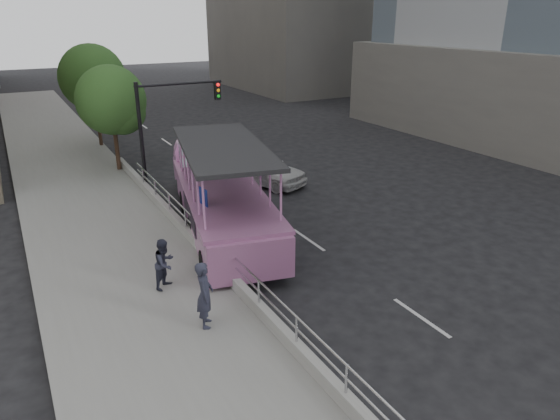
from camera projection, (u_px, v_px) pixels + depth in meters
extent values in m
plane|color=black|center=(350.00, 294.00, 15.30)|extent=(160.00, 160.00, 0.00)
cube|color=gray|center=(95.00, 217.00, 20.77)|extent=(5.50, 80.00, 0.30)
cube|color=#A7A7A2|center=(230.00, 277.00, 15.34)|extent=(0.24, 30.00, 0.36)
cylinder|color=silver|center=(347.00, 379.00, 10.26)|extent=(0.07, 0.07, 0.70)
cylinder|color=silver|center=(297.00, 329.00, 11.89)|extent=(0.07, 0.07, 0.70)
cylinder|color=silver|center=(259.00, 291.00, 13.52)|extent=(0.07, 0.07, 0.70)
cylinder|color=silver|center=(229.00, 261.00, 15.14)|extent=(0.07, 0.07, 0.70)
cylinder|color=silver|center=(205.00, 238.00, 16.77)|extent=(0.07, 0.07, 0.70)
cylinder|color=silver|center=(186.00, 218.00, 18.40)|extent=(0.07, 0.07, 0.70)
cylinder|color=silver|center=(169.00, 201.00, 20.02)|extent=(0.07, 0.07, 0.70)
cylinder|color=silver|center=(155.00, 187.00, 21.65)|extent=(0.07, 0.07, 0.70)
cylinder|color=silver|center=(143.00, 175.00, 23.28)|extent=(0.07, 0.07, 0.70)
cylinder|color=silver|center=(229.00, 261.00, 15.14)|extent=(0.06, 22.00, 0.06)
cylinder|color=silver|center=(229.00, 252.00, 15.02)|extent=(0.06, 22.00, 0.06)
cylinder|color=black|center=(207.00, 264.00, 16.11)|extent=(0.57, 1.02, 0.96)
cylinder|color=black|center=(276.00, 255.00, 16.73)|extent=(0.57, 1.02, 0.96)
cylinder|color=black|center=(194.00, 229.00, 18.78)|extent=(0.57, 1.02, 0.96)
cylinder|color=black|center=(255.00, 222.00, 19.40)|extent=(0.57, 1.02, 0.96)
cylinder|color=black|center=(185.00, 202.00, 21.45)|extent=(0.57, 1.02, 0.96)
cylinder|color=black|center=(239.00, 197.00, 22.07)|extent=(0.57, 1.02, 0.96)
cube|color=#C97FBA|center=(223.00, 208.00, 19.05)|extent=(4.51, 9.13, 1.34)
cube|color=#C97FBA|center=(203.00, 165.00, 23.53)|extent=(3.05, 2.78, 1.67)
cylinder|color=#C97FBA|center=(200.00, 154.00, 24.23)|extent=(2.61, 1.28, 2.51)
cube|color=#925581|center=(251.00, 261.00, 15.00)|extent=(2.69, 0.95, 1.34)
cube|color=#925581|center=(223.00, 190.00, 18.79)|extent=(4.71, 9.48, 0.13)
cube|color=black|center=(223.00, 146.00, 17.75)|extent=(4.30, 7.50, 0.15)
cube|color=#9CAFB9|center=(208.00, 152.00, 21.46)|extent=(2.45, 0.75, 1.12)
cube|color=#C97FBA|center=(207.00, 157.00, 22.00)|extent=(2.53, 1.55, 0.53)
imported|color=silver|center=(263.00, 168.00, 25.11)|extent=(3.54, 5.01, 1.59)
imported|color=#282B3C|center=(205.00, 295.00, 12.94)|extent=(0.66, 0.79, 1.85)
imported|color=#282B3C|center=(165.00, 263.00, 14.86)|extent=(0.97, 0.94, 1.57)
cylinder|color=black|center=(205.00, 225.00, 17.42)|extent=(0.07, 0.07, 2.28)
cube|color=navy|center=(204.00, 200.00, 17.07)|extent=(0.09, 0.56, 0.82)
cube|color=silver|center=(204.00, 199.00, 17.08)|extent=(0.05, 0.36, 0.50)
cylinder|color=black|center=(141.00, 139.00, 23.20)|extent=(0.18, 0.18, 5.20)
cylinder|color=black|center=(179.00, 84.00, 23.23)|extent=(4.20, 0.12, 0.12)
cube|color=black|center=(217.00, 91.00, 24.26)|extent=(0.28, 0.22, 0.85)
sphere|color=red|center=(218.00, 85.00, 24.04)|extent=(0.16, 0.16, 0.16)
cylinder|color=#332317|center=(117.00, 146.00, 26.21)|extent=(0.22, 0.22, 3.08)
sphere|color=#2C5F26|center=(111.00, 100.00, 25.33)|extent=(3.52, 3.52, 3.52)
sphere|color=#2C5F26|center=(122.00, 111.00, 25.46)|extent=(2.42, 2.42, 2.42)
cylinder|color=#332317|center=(98.00, 122.00, 31.11)|extent=(0.22, 0.22, 3.47)
sphere|color=#2C5F26|center=(92.00, 77.00, 30.11)|extent=(3.97, 3.97, 3.97)
sphere|color=#2C5F26|center=(102.00, 88.00, 30.28)|extent=(2.73, 2.73, 2.73)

